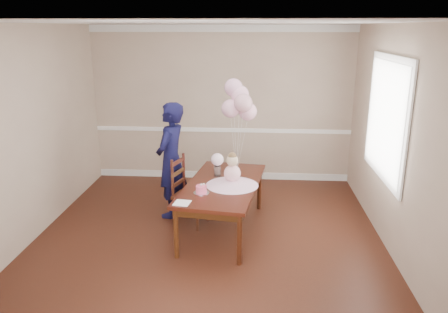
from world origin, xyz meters
TOP-DOWN VIEW (x-y plane):
  - floor at (0.00, 0.00)m, footprint 4.50×5.00m
  - ceiling at (0.00, 0.00)m, footprint 4.50×5.00m
  - wall_back at (0.00, 2.50)m, footprint 4.50×0.02m
  - wall_front at (0.00, -2.50)m, footprint 4.50×0.02m
  - wall_left at (-2.25, 0.00)m, footprint 0.02×5.00m
  - wall_right at (2.25, 0.00)m, footprint 0.02×5.00m
  - chair_rail_trim at (0.00, 2.49)m, footprint 4.50×0.02m
  - crown_molding at (0.00, 2.49)m, footprint 4.50×0.02m
  - baseboard_trim at (0.00, 2.49)m, footprint 4.50×0.02m
  - window_frame at (2.23, 0.50)m, footprint 0.02×1.66m
  - window_blinds at (2.21, 0.50)m, footprint 0.01×1.50m
  - dining_table_top at (0.17, 0.37)m, footprint 1.16×1.92m
  - table_apron at (0.17, 0.37)m, footprint 1.05×1.82m
  - table_leg_fl at (-0.32, -0.40)m, footprint 0.07×0.07m
  - table_leg_fr at (0.43, -0.50)m, footprint 0.07×0.07m
  - table_leg_bl at (-0.08, 1.25)m, footprint 0.07×0.07m
  - table_leg_br at (0.67, 1.14)m, footprint 0.07×0.07m
  - baby_skirt at (0.30, 0.31)m, footprint 0.78×0.78m
  - baby_torso at (0.30, 0.31)m, footprint 0.22×0.22m
  - baby_head at (0.30, 0.31)m, footprint 0.15×0.15m
  - baby_hair at (0.30, 0.31)m, footprint 0.11×0.11m
  - cake_platter at (-0.06, -0.00)m, footprint 0.23×0.23m
  - birthday_cake at (-0.06, -0.00)m, footprint 0.15×0.15m
  - cake_flower_a at (-0.06, -0.00)m, footprint 0.03×0.03m
  - cake_flower_b at (-0.03, 0.01)m, footprint 0.03×0.03m
  - rose_vase_near at (0.08, 0.66)m, footprint 0.10×0.10m
  - roses_near at (0.08, 0.66)m, footprint 0.17×0.17m
  - napkin at (-0.25, -0.34)m, footprint 0.21×0.21m
  - balloon_weight at (0.33, 0.85)m, footprint 0.04×0.04m
  - balloon_a at (0.25, 0.87)m, footprint 0.25×0.25m
  - balloon_b at (0.42, 0.80)m, footprint 0.25×0.25m
  - balloon_c at (0.37, 0.94)m, footprint 0.25×0.25m
  - balloon_d at (0.28, 0.97)m, footprint 0.25×0.25m
  - balloon_e at (0.48, 0.91)m, footprint 0.25×0.25m
  - balloon_ribbon_a at (0.29, 0.86)m, footprint 0.08×0.02m
  - balloon_ribbon_b at (0.38, 0.82)m, footprint 0.09×0.06m
  - balloon_ribbon_c at (0.35, 0.90)m, footprint 0.03×0.08m
  - balloon_ribbon_d at (0.31, 0.91)m, footprint 0.06×0.10m
  - balloon_ribbon_e at (0.41, 0.88)m, footprint 0.14×0.05m
  - dining_chair_seat at (-0.28, 0.55)m, footprint 0.52×0.52m
  - chair_leg_fl at (-0.49, 0.44)m, footprint 0.05×0.05m
  - chair_leg_fr at (-0.17, 0.34)m, footprint 0.05×0.05m
  - chair_leg_bl at (-0.39, 0.76)m, footprint 0.05×0.05m
  - chair_leg_br at (-0.07, 0.66)m, footprint 0.05×0.05m
  - chair_back_post_l at (-0.51, 0.44)m, footprint 0.05×0.05m
  - chair_back_post_r at (-0.41, 0.77)m, footprint 0.05×0.05m
  - chair_slat_low at (-0.46, 0.61)m, footprint 0.14×0.37m
  - chair_slat_mid at (-0.46, 0.61)m, footprint 0.14×0.37m
  - chair_slat_top at (-0.46, 0.61)m, footprint 0.14×0.37m
  - woman at (-0.60, 0.84)m, footprint 0.54×0.69m

SIDE VIEW (x-z plane):
  - floor at x=0.00m, z-range 0.00..0.00m
  - baseboard_trim at x=0.00m, z-range 0.00..0.12m
  - chair_leg_fl at x=-0.49m, z-range 0.00..0.41m
  - chair_leg_fr at x=-0.17m, z-range 0.00..0.41m
  - chair_leg_bl at x=-0.39m, z-range 0.00..0.41m
  - chair_leg_br at x=-0.07m, z-range 0.00..0.41m
  - table_leg_fl at x=-0.32m, z-range 0.00..0.63m
  - table_leg_fr at x=0.43m, z-range 0.00..0.63m
  - table_leg_bl at x=-0.08m, z-range 0.00..0.63m
  - table_leg_br at x=0.67m, z-range 0.00..0.63m
  - dining_chair_seat at x=-0.28m, z-range 0.40..0.45m
  - chair_slat_low at x=-0.46m, z-range 0.56..0.61m
  - table_apron at x=0.17m, z-range 0.54..0.63m
  - dining_table_top at x=0.17m, z-range 0.63..0.68m
  - cake_platter at x=-0.06m, z-range 0.68..0.69m
  - napkin at x=-0.25m, z-range 0.68..0.69m
  - balloon_weight at x=0.33m, z-range 0.68..0.70m
  - chair_back_post_l at x=-0.51m, z-range 0.43..0.96m
  - chair_back_post_r at x=-0.41m, z-range 0.43..0.96m
  - baby_skirt at x=0.30m, z-range 0.68..0.77m
  - birthday_cake at x=-0.06m, z-range 0.69..0.78m
  - chair_slat_mid at x=-0.46m, z-range 0.71..0.76m
  - rose_vase_near at x=0.08m, z-range 0.68..0.82m
  - cake_flower_a at x=-0.06m, z-range 0.78..0.80m
  - cake_flower_b at x=-0.03m, z-range 0.78..0.80m
  - woman at x=-0.60m, z-range 0.00..1.66m
  - baby_torso at x=0.30m, z-range 0.73..0.95m
  - chair_slat_top at x=-0.46m, z-range 0.86..0.91m
  - chair_rail_trim at x=0.00m, z-range 0.86..0.94m
  - roses_near at x=0.08m, z-range 0.83..1.00m
  - baby_head at x=0.30m, z-range 0.94..1.09m
  - balloon_ribbon_e at x=0.41m, z-range 0.69..1.40m
  - baby_hair at x=0.30m, z-range 1.01..1.12m
  - balloon_ribbon_a at x=0.29m, z-range 0.69..1.45m
  - balloon_ribbon_b at x=0.38m, z-range 0.69..1.54m
  - balloon_ribbon_c at x=0.35m, z-range 0.69..1.63m
  - balloon_ribbon_d at x=0.31m, z-range 0.69..1.72m
  - wall_back at x=0.00m, z-range 0.00..2.70m
  - wall_front at x=0.00m, z-range 0.00..2.70m
  - wall_left at x=-2.25m, z-range 0.00..2.70m
  - wall_right at x=2.25m, z-range 0.00..2.70m
  - balloon_e at x=0.48m, z-range 1.41..1.66m
  - window_frame at x=2.23m, z-range 0.77..2.33m
  - window_blinds at x=2.21m, z-range 0.85..2.25m
  - balloon_a at x=0.25m, z-range 1.46..1.71m
  - balloon_b at x=0.42m, z-range 1.55..1.80m
  - balloon_c at x=0.37m, z-range 1.64..1.89m
  - balloon_d at x=0.28m, z-range 1.73..1.98m
  - crown_molding at x=0.00m, z-range 2.57..2.69m
  - ceiling at x=0.00m, z-range 2.69..2.71m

